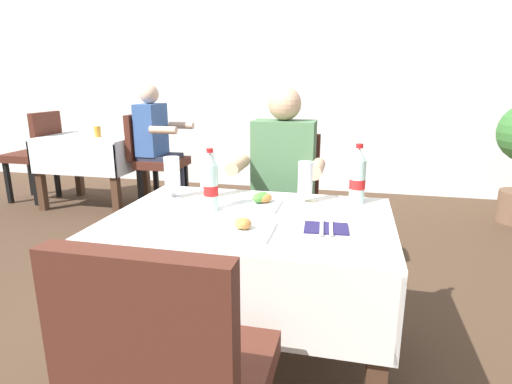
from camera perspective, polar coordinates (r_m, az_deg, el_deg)
ground_plane at (r=2.08m, az=-4.53°, el=-23.62°), size 11.00×11.00×0.00m
back_wall at (r=5.08m, az=7.60°, el=16.63°), size 11.00×0.12×2.90m
main_dining_table at (r=1.85m, az=-0.71°, el=-8.28°), size 1.18×0.83×0.73m
chair_far_diner_seat at (r=2.60m, az=3.54°, el=-1.59°), size 0.44×0.50×0.97m
chair_near_camera_side at (r=1.19m, az=-10.87°, el=-23.77°), size 0.44×0.50×0.97m
seated_diner_far at (r=2.45m, az=3.54°, el=1.19°), size 0.50×0.46×1.26m
plate_near_camera at (r=1.61m, az=-1.78°, el=-4.86°), size 0.23×0.23×0.06m
plate_far_diner at (r=1.93m, az=0.30°, el=-1.29°), size 0.23×0.23×0.06m
beer_glass_left at (r=2.08m, az=-11.33°, el=2.03°), size 0.08×0.08×0.20m
beer_glass_middle at (r=1.97m, az=6.72°, el=1.42°), size 0.07×0.07×0.20m
beer_glass_right at (r=2.06m, az=-6.63°, el=2.39°), size 0.07×0.07×0.23m
cola_bottle_primary at (r=2.00m, az=13.67°, el=1.92°), size 0.07×0.07×0.28m
cola_bottle_secondary at (r=1.84m, az=-6.18°, el=1.13°), size 0.07×0.07×0.28m
napkin_cutlery_set at (r=1.66m, az=9.53°, el=-4.83°), size 0.18×0.19×0.01m
background_dining_table at (r=4.71m, az=-21.30°, el=4.83°), size 0.96×0.73×0.73m
background_chair_left at (r=5.13m, az=-27.73°, el=4.98°), size 0.50×0.44×0.97m
background_chair_right at (r=4.36m, az=-13.76°, el=4.80°), size 0.50×0.44×0.97m
background_patron at (r=4.31m, az=-13.30°, el=6.83°), size 0.46×0.50×1.26m
background_table_tumbler at (r=4.57m, az=-20.77°, el=7.68°), size 0.06×0.06×0.11m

